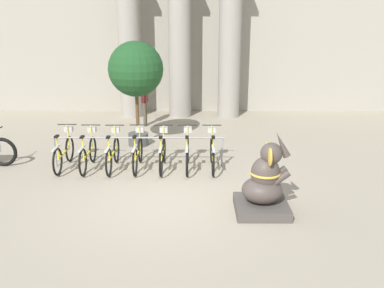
{
  "coord_description": "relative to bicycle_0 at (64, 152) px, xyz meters",
  "views": [
    {
      "loc": [
        0.56,
        -8.19,
        3.65
      ],
      "look_at": [
        0.5,
        0.59,
        1.0
      ],
      "focal_mm": 40.0,
      "sensor_mm": 36.0,
      "label": 1
    }
  ],
  "objects": [
    {
      "name": "bicycle_2",
      "position": [
        1.22,
        -0.06,
        0.0
      ],
      "size": [
        0.48,
        1.69,
        1.01
      ],
      "color": "black",
      "rests_on": "ground_plane"
    },
    {
      "name": "elephant_statue",
      "position": [
        4.57,
        -2.5,
        0.14
      ],
      "size": [
        1.01,
        1.01,
        1.62
      ],
      "color": "#4C4742",
      "rests_on": "ground_plane"
    },
    {
      "name": "bicycle_6",
      "position": [
        3.67,
        -0.04,
        0.0
      ],
      "size": [
        0.48,
        1.69,
        1.01
      ],
      "color": "black",
      "rests_on": "ground_plane"
    },
    {
      "name": "bicycle_4",
      "position": [
        2.45,
        -0.06,
        0.0
      ],
      "size": [
        0.48,
        1.69,
        1.01
      ],
      "color": "black",
      "rests_on": "ground_plane"
    },
    {
      "name": "potted_tree",
      "position": [
        1.6,
        1.91,
        1.75
      ],
      "size": [
        1.54,
        1.54,
        2.99
      ],
      "color": "#4C4C4C",
      "rests_on": "ground_plane"
    },
    {
      "name": "bicycle_0",
      "position": [
        0.0,
        0.0,
        0.0
      ],
      "size": [
        0.48,
        1.69,
        1.01
      ],
      "color": "black",
      "rests_on": "ground_plane"
    },
    {
      "name": "bicycle_5",
      "position": [
        3.06,
        -0.05,
        0.0
      ],
      "size": [
        0.48,
        1.69,
        1.01
      ],
      "color": "black",
      "rests_on": "ground_plane"
    },
    {
      "name": "column_left",
      "position": [
        0.88,
        5.72,
        2.22
      ],
      "size": [
        1.01,
        1.01,
        5.16
      ],
      "color": "gray",
      "rests_on": "ground_plane"
    },
    {
      "name": "ground_plane",
      "position": [
        2.69,
        -1.88,
        -0.4
      ],
      "size": [
        60.0,
        60.0,
        0.0
      ],
      "primitive_type": "plane",
      "color": "#9E937F"
    },
    {
      "name": "building_facade",
      "position": [
        2.69,
        6.72,
        2.6
      ],
      "size": [
        20.0,
        0.2,
        6.0
      ],
      "color": "#A39E8E",
      "rests_on": "ground_plane"
    },
    {
      "name": "bicycle_1",
      "position": [
        0.61,
        -0.05,
        0.0
      ],
      "size": [
        0.48,
        1.69,
        1.01
      ],
      "color": "black",
      "rests_on": "ground_plane"
    },
    {
      "name": "bike_rack",
      "position": [
        1.84,
        0.07,
        0.22
      ],
      "size": [
        4.27,
        0.05,
        0.77
      ],
      "color": "gray",
      "rests_on": "ground_plane"
    },
    {
      "name": "column_right",
      "position": [
        4.5,
        5.72,
        2.22
      ],
      "size": [
        1.01,
        1.01,
        5.16
      ],
      "color": "gray",
      "rests_on": "ground_plane"
    },
    {
      "name": "column_middle",
      "position": [
        2.69,
        5.72,
        2.22
      ],
      "size": [
        1.01,
        1.01,
        5.16
      ],
      "color": "gray",
      "rests_on": "ground_plane"
    },
    {
      "name": "bicycle_3",
      "position": [
        1.84,
        -0.04,
        0.0
      ],
      "size": [
        0.48,
        1.69,
        1.01
      ],
      "color": "black",
      "rests_on": "ground_plane"
    },
    {
      "name": "person_pedestrian",
      "position": [
        1.54,
        4.24,
        0.61
      ],
      "size": [
        0.22,
        0.47,
        1.68
      ],
      "color": "brown",
      "rests_on": "ground_plane"
    }
  ]
}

